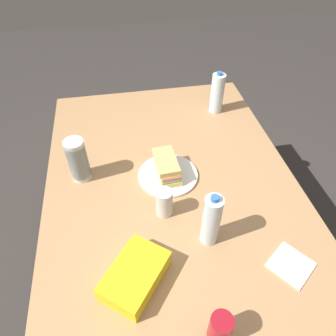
{
  "coord_description": "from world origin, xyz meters",
  "views": [
    {
      "loc": [
        -0.86,
        0.18,
        1.72
      ],
      "look_at": [
        0.08,
        0.01,
        0.78
      ],
      "focal_mm": 32.91,
      "sensor_mm": 36.0,
      "label": 1
    }
  ],
  "objects_px": {
    "sandwich": "(167,167)",
    "water_bottle_tall": "(217,93)",
    "dining_table": "(173,200)",
    "paper_plate": "(168,175)",
    "soda_can_red": "(220,329)",
    "plastic_cup_stack": "(78,160)",
    "water_bottle_spare": "(211,220)",
    "soda_can_silver": "(164,202)",
    "chip_bag": "(135,275)"
  },
  "relations": [
    {
      "from": "sandwich",
      "to": "water_bottle_tall",
      "type": "xyz_separation_m",
      "value": [
        0.45,
        -0.36,
        0.06
      ]
    },
    {
      "from": "dining_table",
      "to": "sandwich",
      "type": "height_order",
      "value": "sandwich"
    },
    {
      "from": "paper_plate",
      "to": "soda_can_red",
      "type": "relative_size",
      "value": 2.16
    },
    {
      "from": "water_bottle_tall",
      "to": "plastic_cup_stack",
      "type": "height_order",
      "value": "water_bottle_tall"
    },
    {
      "from": "dining_table",
      "to": "water_bottle_spare",
      "type": "bearing_deg",
      "value": -163.14
    },
    {
      "from": "water_bottle_spare",
      "to": "soda_can_silver",
      "type": "bearing_deg",
      "value": 43.34
    },
    {
      "from": "water_bottle_spare",
      "to": "sandwich",
      "type": "bearing_deg",
      "value": 14.9
    },
    {
      "from": "soda_can_red",
      "to": "chip_bag",
      "type": "height_order",
      "value": "soda_can_red"
    },
    {
      "from": "water_bottle_spare",
      "to": "soda_can_silver",
      "type": "distance_m",
      "value": 0.21
    },
    {
      "from": "sandwich",
      "to": "plastic_cup_stack",
      "type": "height_order",
      "value": "plastic_cup_stack"
    },
    {
      "from": "water_bottle_tall",
      "to": "soda_can_red",
      "type": "bearing_deg",
      "value": 163.89
    },
    {
      "from": "sandwich",
      "to": "plastic_cup_stack",
      "type": "bearing_deg",
      "value": 80.87
    },
    {
      "from": "plastic_cup_stack",
      "to": "water_bottle_spare",
      "type": "xyz_separation_m",
      "value": [
        -0.41,
        -0.47,
        0.01
      ]
    },
    {
      "from": "dining_table",
      "to": "chip_bag",
      "type": "relative_size",
      "value": 7.12
    },
    {
      "from": "paper_plate",
      "to": "water_bottle_tall",
      "type": "distance_m",
      "value": 0.59
    },
    {
      "from": "soda_can_red",
      "to": "water_bottle_tall",
      "type": "bearing_deg",
      "value": -16.11
    },
    {
      "from": "sandwich",
      "to": "chip_bag",
      "type": "height_order",
      "value": "sandwich"
    },
    {
      "from": "water_bottle_tall",
      "to": "chip_bag",
      "type": "bearing_deg",
      "value": 149.21
    },
    {
      "from": "paper_plate",
      "to": "water_bottle_spare",
      "type": "xyz_separation_m",
      "value": [
        -0.34,
        -0.09,
        0.11
      ]
    },
    {
      "from": "dining_table",
      "to": "water_bottle_tall",
      "type": "distance_m",
      "value": 0.66
    },
    {
      "from": "soda_can_red",
      "to": "chip_bag",
      "type": "bearing_deg",
      "value": 45.84
    },
    {
      "from": "sandwich",
      "to": "soda_can_red",
      "type": "relative_size",
      "value": 1.53
    },
    {
      "from": "water_bottle_tall",
      "to": "plastic_cup_stack",
      "type": "xyz_separation_m",
      "value": [
        -0.39,
        0.73,
        -0.01
      ]
    },
    {
      "from": "plastic_cup_stack",
      "to": "soda_can_silver",
      "type": "bearing_deg",
      "value": -128.43
    },
    {
      "from": "dining_table",
      "to": "soda_can_red",
      "type": "xyz_separation_m",
      "value": [
        -0.59,
        -0.02,
        0.14
      ]
    },
    {
      "from": "paper_plate",
      "to": "chip_bag",
      "type": "relative_size",
      "value": 1.15
    },
    {
      "from": "soda_can_silver",
      "to": "water_bottle_tall",
      "type": "bearing_deg",
      "value": -31.7
    },
    {
      "from": "paper_plate",
      "to": "plastic_cup_stack",
      "type": "bearing_deg",
      "value": 80.38
    },
    {
      "from": "chip_bag",
      "to": "water_bottle_tall",
      "type": "relative_size",
      "value": 0.98
    },
    {
      "from": "dining_table",
      "to": "soda_can_silver",
      "type": "xyz_separation_m",
      "value": [
        -0.12,
        0.06,
        0.14
      ]
    },
    {
      "from": "paper_plate",
      "to": "soda_can_silver",
      "type": "relative_size",
      "value": 2.16
    },
    {
      "from": "chip_bag",
      "to": "water_bottle_spare",
      "type": "bearing_deg",
      "value": -29.52
    },
    {
      "from": "paper_plate",
      "to": "sandwich",
      "type": "bearing_deg",
      "value": 29.82
    },
    {
      "from": "sandwich",
      "to": "water_bottle_tall",
      "type": "distance_m",
      "value": 0.58
    },
    {
      "from": "chip_bag",
      "to": "soda_can_silver",
      "type": "xyz_separation_m",
      "value": [
        0.26,
        -0.14,
        0.03
      ]
    },
    {
      "from": "soda_can_silver",
      "to": "water_bottle_spare",
      "type": "bearing_deg",
      "value": -136.66
    },
    {
      "from": "plastic_cup_stack",
      "to": "water_bottle_spare",
      "type": "height_order",
      "value": "water_bottle_spare"
    },
    {
      "from": "soda_can_silver",
      "to": "paper_plate",
      "type": "bearing_deg",
      "value": -14.37
    },
    {
      "from": "sandwich",
      "to": "water_bottle_spare",
      "type": "bearing_deg",
      "value": -165.1
    },
    {
      "from": "water_bottle_spare",
      "to": "soda_can_silver",
      "type": "height_order",
      "value": "water_bottle_spare"
    },
    {
      "from": "dining_table",
      "to": "sandwich",
      "type": "xyz_separation_m",
      "value": [
        0.08,
        0.01,
        0.13
      ]
    },
    {
      "from": "chip_bag",
      "to": "plastic_cup_stack",
      "type": "xyz_separation_m",
      "value": [
        0.52,
        0.18,
        0.07
      ]
    },
    {
      "from": "water_bottle_spare",
      "to": "chip_bag",
      "type": "bearing_deg",
      "value": 111.95
    },
    {
      "from": "plastic_cup_stack",
      "to": "water_bottle_spare",
      "type": "bearing_deg",
      "value": -131.14
    },
    {
      "from": "paper_plate",
      "to": "water_bottle_tall",
      "type": "height_order",
      "value": "water_bottle_tall"
    },
    {
      "from": "water_bottle_tall",
      "to": "soda_can_silver",
      "type": "xyz_separation_m",
      "value": [
        -0.65,
        0.4,
        -0.05
      ]
    },
    {
      "from": "paper_plate",
      "to": "soda_can_silver",
      "type": "distance_m",
      "value": 0.21
    },
    {
      "from": "water_bottle_spare",
      "to": "soda_can_silver",
      "type": "xyz_separation_m",
      "value": [
        0.15,
        0.14,
        -0.05
      ]
    },
    {
      "from": "soda_can_red",
      "to": "plastic_cup_stack",
      "type": "distance_m",
      "value": 0.84
    },
    {
      "from": "paper_plate",
      "to": "water_bottle_spare",
      "type": "relative_size",
      "value": 1.1
    }
  ]
}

